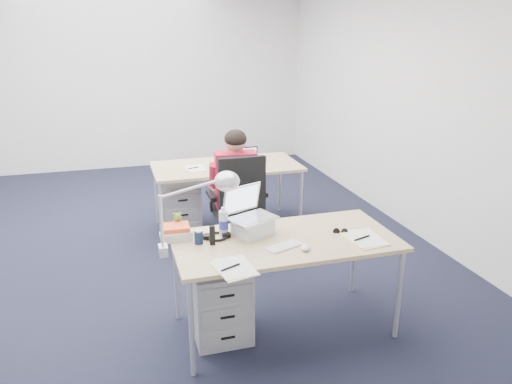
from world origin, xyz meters
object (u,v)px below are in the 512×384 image
(drawer_pedestal_near, at_px, (219,299))
(book_stack, at_px, (176,232))
(silver_laptop, at_px, (253,212))
(headphones, at_px, (217,236))
(desk_lamp, at_px, (187,213))
(office_chair, at_px, (238,228))
(bear_figurine, at_px, (178,223))
(can_koozie, at_px, (199,237))
(wireless_keyboard, at_px, (284,246))
(water_bottle, at_px, (224,221))
(cordless_phone, at_px, (212,235))
(seated_person, at_px, (234,190))
(sunglasses, at_px, (340,231))
(dark_laptop, at_px, (245,159))
(desk_near, at_px, (285,245))
(computer_mouse, at_px, (305,247))
(far_cup, at_px, (265,158))
(drawer_pedestal_far, at_px, (180,208))
(desk_far, at_px, (226,169))

(drawer_pedestal_near, relative_size, book_stack, 2.51)
(silver_laptop, height_order, headphones, silver_laptop)
(desk_lamp, bearing_deg, silver_laptop, -0.96)
(silver_laptop, distance_m, headphones, 0.31)
(office_chair, relative_size, bear_figurine, 6.53)
(can_koozie, xyz_separation_m, desk_lamp, (-0.09, -0.12, 0.23))
(drawer_pedestal_near, bearing_deg, book_stack, 150.34)
(book_stack, bearing_deg, wireless_keyboard, -27.33)
(water_bottle, bearing_deg, cordless_phone, -129.05)
(seated_person, distance_m, can_koozie, 1.50)
(drawer_pedestal_near, distance_m, bear_figurine, 0.64)
(sunglasses, distance_m, dark_laptop, 1.88)
(water_bottle, xyz_separation_m, cordless_phone, (-0.11, -0.14, -0.04))
(desk_near, xyz_separation_m, computer_mouse, (0.07, -0.21, 0.06))
(desk_lamp, bearing_deg, desk_near, -17.68)
(can_koozie, relative_size, dark_laptop, 0.31)
(silver_laptop, distance_m, dark_laptop, 1.75)
(wireless_keyboard, relative_size, water_bottle, 1.20)
(headphones, relative_size, far_cup, 2.41)
(drawer_pedestal_far, distance_m, desk_lamp, 2.27)
(dark_laptop, bearing_deg, drawer_pedestal_far, 159.90)
(silver_laptop, distance_m, can_koozie, 0.43)
(office_chair, height_order, dark_laptop, office_chair)
(desk_far, xyz_separation_m, cordless_phone, (-0.57, -2.02, 0.12))
(office_chair, distance_m, dark_laptop, 0.82)
(drawer_pedestal_far, relative_size, silver_laptop, 1.60)
(silver_laptop, distance_m, wireless_keyboard, 0.35)
(desk_near, xyz_separation_m, book_stack, (-0.75, 0.23, 0.10))
(drawer_pedestal_near, height_order, headphones, headphones)
(computer_mouse, bearing_deg, office_chair, 112.84)
(cordless_phone, bearing_deg, desk_near, -5.41)
(headphones, height_order, far_cup, far_cup)
(desk_near, bearing_deg, book_stack, 162.92)
(seated_person, height_order, wireless_keyboard, seated_person)
(desk_near, distance_m, headphones, 0.50)
(computer_mouse, distance_m, water_bottle, 0.63)
(can_koozie, xyz_separation_m, water_bottle, (0.20, 0.09, 0.06))
(office_chair, distance_m, can_koozie, 1.41)
(office_chair, height_order, sunglasses, office_chair)
(can_koozie, height_order, desk_lamp, desk_lamp)
(water_bottle, bearing_deg, drawer_pedestal_near, -120.87)
(can_koozie, relative_size, far_cup, 1.19)
(computer_mouse, bearing_deg, desk_near, 127.51)
(can_koozie, distance_m, far_cup, 2.28)
(desk_near, distance_m, computer_mouse, 0.23)
(computer_mouse, height_order, dark_laptop, dark_laptop)
(far_cup, bearing_deg, bear_figurine, -124.71)
(seated_person, bearing_deg, book_stack, -113.83)
(wireless_keyboard, height_order, cordless_phone, cordless_phone)
(far_cup, bearing_deg, silver_laptop, -109.78)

